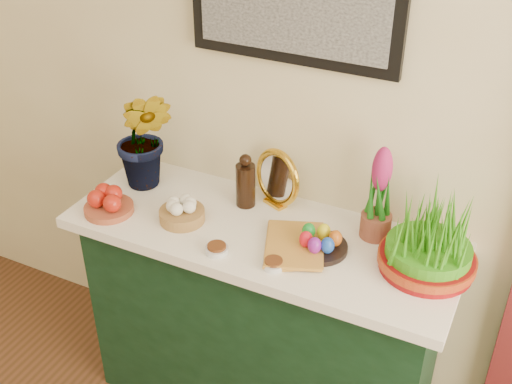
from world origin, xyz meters
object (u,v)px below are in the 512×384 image
book (265,243)px  sideboard (262,325)px  mirror (277,178)px  hyacinth_green (143,122)px  wheatgrass_sabzeh (430,240)px

book → sideboard: bearing=99.9°
sideboard → mirror: size_ratio=5.84×
hyacinth_green → mirror: 0.54m
mirror → wheatgrass_sabzeh: bearing=-13.5°
hyacinth_green → wheatgrass_sabzeh: (1.10, -0.04, -0.16)m
sideboard → mirror: mirror is taller
mirror → wheatgrass_sabzeh: size_ratio=0.71×
sideboard → hyacinth_green: 0.91m
mirror → book: size_ratio=0.86×
hyacinth_green → wheatgrass_sabzeh: bearing=-13.0°
mirror → book: (0.08, -0.27, -0.09)m
sideboard → book: size_ratio=5.01×
mirror → wheatgrass_sabzeh: 0.61m
wheatgrass_sabzeh → book: bearing=-166.1°
sideboard → mirror: 0.60m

